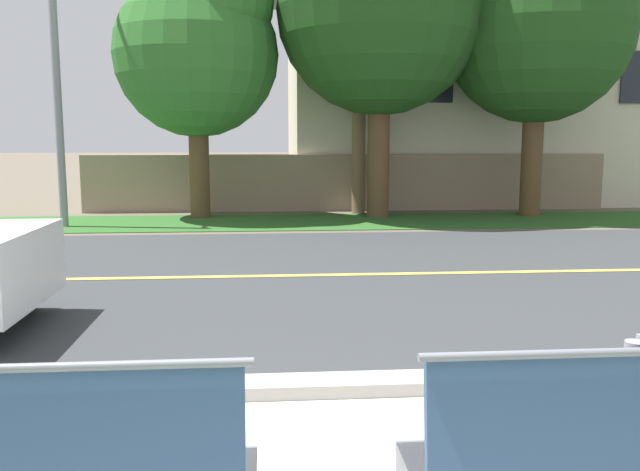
# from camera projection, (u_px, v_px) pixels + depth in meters

# --- Properties ---
(ground_plane) EXTENTS (140.00, 140.00, 0.00)m
(ground_plane) POSITION_uv_depth(u_px,v_px,m) (284.00, 256.00, 10.43)
(ground_plane) COLOR #665B4C
(curb_edge) EXTENTS (44.00, 0.30, 0.11)m
(curb_edge) POSITION_uv_depth(u_px,v_px,m) (305.00, 387.00, 4.85)
(curb_edge) COLOR #ADA89E
(curb_edge) RESTS_ON ground_plane
(street_asphalt) EXTENTS (52.00, 8.00, 0.01)m
(street_asphalt) POSITION_uv_depth(u_px,v_px,m) (287.00, 276.00, 8.95)
(street_asphalt) COLOR #383A3D
(street_asphalt) RESTS_ON ground_plane
(road_centre_line) EXTENTS (48.00, 0.14, 0.01)m
(road_centre_line) POSITION_uv_depth(u_px,v_px,m) (287.00, 276.00, 8.95)
(road_centre_line) COLOR #E0CC4C
(road_centre_line) RESTS_ON ground_plane
(far_verge_grass) EXTENTS (48.00, 2.80, 0.02)m
(far_verge_grass) POSITION_uv_depth(u_px,v_px,m) (279.00, 222.00, 14.57)
(far_verge_grass) COLOR #2D6026
(far_verge_grass) RESTS_ON ground_plane
(bench_right) EXTENTS (1.87, 0.48, 1.01)m
(bench_right) POSITION_uv_depth(u_px,v_px,m) (623.00, 461.00, 2.89)
(bench_right) COLOR slate
(bench_right) RESTS_ON ground_plane
(streetlamp) EXTENTS (0.24, 2.10, 7.08)m
(streetlamp) POSITION_uv_depth(u_px,v_px,m) (57.00, 25.00, 13.44)
(streetlamp) COLOR gray
(streetlamp) RESTS_ON ground_plane
(shade_tree_far_left) EXTENTS (3.64, 3.64, 6.00)m
(shade_tree_far_left) POSITION_uv_depth(u_px,v_px,m) (201.00, 42.00, 14.82)
(shade_tree_far_left) COLOR brown
(shade_tree_far_left) RESTS_ON ground_plane
(shade_tree_centre) EXTENTS (4.26, 4.26, 7.03)m
(shade_tree_centre) POSITION_uv_depth(u_px,v_px,m) (546.00, 13.00, 15.09)
(shade_tree_centre) COLOR brown
(shade_tree_centre) RESTS_ON ground_plane
(garden_wall) EXTENTS (13.00, 0.36, 1.40)m
(garden_wall) POSITION_uv_depth(u_px,v_px,m) (349.00, 182.00, 16.86)
(garden_wall) COLOR gray
(garden_wall) RESTS_ON ground_plane
(house_across_street) EXTENTS (13.01, 6.91, 6.63)m
(house_across_street) POSITION_uv_depth(u_px,v_px,m) (495.00, 85.00, 20.00)
(house_across_street) COLOR beige
(house_across_street) RESTS_ON ground_plane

